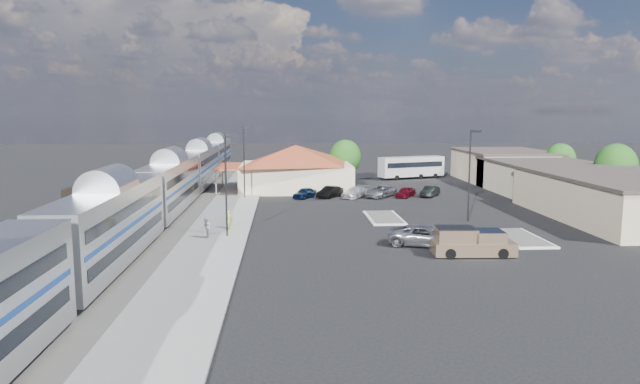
{
  "coord_description": "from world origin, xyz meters",
  "views": [
    {
      "loc": [
        -6.0,
        -54.31,
        10.76
      ],
      "look_at": [
        -2.52,
        1.77,
        2.8
      ],
      "focal_mm": 32.0,
      "sensor_mm": 36.0,
      "label": 1
    }
  ],
  "objects": [
    {
      "name": "passenger_train",
      "position": [
        -18.0,
        5.84,
        2.87
      ],
      "size": [
        3.0,
        104.0,
        5.55
      ],
      "color": "silver",
      "rests_on": "ground"
    },
    {
      "name": "traffic_island_south",
      "position": [
        4.0,
        2.0,
        0.1
      ],
      "size": [
        3.3,
        7.5,
        0.21
      ],
      "color": "silver",
      "rests_on": "ground"
    },
    {
      "name": "lamp_lot",
      "position": [
        12.1,
        0.0,
        5.34
      ],
      "size": [
        1.08,
        0.25,
        9.0
      ],
      "color": "black",
      "rests_on": "ground"
    },
    {
      "name": "lamp_plat_s",
      "position": [
        -10.9,
        -6.0,
        5.34
      ],
      "size": [
        1.08,
        0.25,
        9.0
      ],
      "color": "black",
      "rests_on": "ground"
    },
    {
      "name": "person_a",
      "position": [
        -11.1,
        -2.85,
        1.01
      ],
      "size": [
        0.5,
        0.67,
        1.66
      ],
      "primitive_type": "imported",
      "rotation": [
        0.0,
        0.0,
        1.39
      ],
      "color": "gold",
      "rests_on": "platform"
    },
    {
      "name": "parked_car_b",
      "position": [
        -0.36,
        16.46,
        0.71
      ],
      "size": [
        3.73,
        4.4,
        1.43
      ],
      "primitive_type": "imported",
      "rotation": [
        0.0,
        0.0,
        -0.62
      ],
      "color": "black",
      "rests_on": "ground"
    },
    {
      "name": "parked_car_c",
      "position": [
        2.84,
        16.16,
        0.69
      ],
      "size": [
        4.21,
        5.0,
        1.37
      ],
      "primitive_type": "imported",
      "rotation": [
        0.0,
        0.0,
        -0.59
      ],
      "color": "silver",
      "rests_on": "ground"
    },
    {
      "name": "parked_car_e",
      "position": [
        9.24,
        16.16,
        0.65
      ],
      "size": [
        3.44,
        4.05,
        1.31
      ],
      "primitive_type": "imported",
      "rotation": [
        0.0,
        0.0,
        -0.6
      ],
      "color": "maroon",
      "rests_on": "ground"
    },
    {
      "name": "station_depot",
      "position": [
        -4.56,
        24.0,
        3.13
      ],
      "size": [
        18.35,
        12.24,
        6.2
      ],
      "color": "beige",
      "rests_on": "ground"
    },
    {
      "name": "parked_car_f",
      "position": [
        12.44,
        16.46,
        0.67
      ],
      "size": [
        3.39,
        4.19,
        1.34
      ],
      "primitive_type": "imported",
      "rotation": [
        0.0,
        0.0,
        -0.57
      ],
      "color": "black",
      "rests_on": "ground"
    },
    {
      "name": "traffic_island_north",
      "position": [
        14.0,
        -8.0,
        0.1
      ],
      "size": [
        3.3,
        7.5,
        0.21
      ],
      "color": "silver",
      "rests_on": "ground"
    },
    {
      "name": "suv",
      "position": [
        5.25,
        -10.04,
        0.83
      ],
      "size": [
        6.54,
        4.58,
        1.66
      ],
      "primitive_type": "imported",
      "rotation": [
        0.0,
        0.0,
        1.23
      ],
      "color": "#999CA1",
      "rests_on": "ground"
    },
    {
      "name": "tree_depot",
      "position": [
        3.0,
        30.0,
        4.02
      ],
      "size": [
        4.71,
        4.71,
        6.63
      ],
      "color": "#382314",
      "rests_on": "ground"
    },
    {
      "name": "platform",
      "position": [
        -12.0,
        6.0,
        0.09
      ],
      "size": [
        5.5,
        92.0,
        0.18
      ],
      "primitive_type": "cube",
      "color": "gray",
      "rests_on": "ground"
    },
    {
      "name": "coach_bus",
      "position": [
        14.36,
        36.0,
        2.03
      ],
      "size": [
        11.16,
        5.82,
        3.52
      ],
      "rotation": [
        0.0,
        0.0,
        1.9
      ],
      "color": "silver",
      "rests_on": "ground"
    },
    {
      "name": "tree_east_c",
      "position": [
        34.0,
        26.0,
        3.76
      ],
      "size": [
        4.41,
        4.41,
        6.21
      ],
      "color": "#382314",
      "rests_on": "ground"
    },
    {
      "name": "railbed",
      "position": [
        -21.0,
        8.0,
        0.06
      ],
      "size": [
        16.0,
        100.0,
        0.12
      ],
      "primitive_type": "cube",
      "color": "#4C4944",
      "rests_on": "ground"
    },
    {
      "name": "parked_car_a",
      "position": [
        -3.56,
        16.16,
        0.66
      ],
      "size": [
        3.41,
        4.12,
        1.32
      ],
      "primitive_type": "imported",
      "rotation": [
        0.0,
        0.0,
        -0.57
      ],
      "color": "#0C1C3E",
      "rests_on": "ground"
    },
    {
      "name": "ground",
      "position": [
        0.0,
        0.0,
        0.0
      ],
      "size": [
        280.0,
        280.0,
        0.0
      ],
      "primitive_type": "plane",
      "color": "black",
      "rests_on": "ground"
    },
    {
      "name": "freight_cars",
      "position": [
        -24.0,
        2.85,
        1.93
      ],
      "size": [
        2.8,
        46.0,
        4.0
      ],
      "color": "black",
      "rests_on": "ground"
    },
    {
      "name": "lamp_plat_n",
      "position": [
        -10.9,
        16.0,
        5.34
      ],
      "size": [
        1.08,
        0.25,
        9.0
      ],
      "color": "black",
      "rests_on": "ground"
    },
    {
      "name": "tree_east_b",
      "position": [
        34.0,
        12.0,
        4.22
      ],
      "size": [
        4.94,
        4.94,
        6.96
      ],
      "color": "#382314",
      "rests_on": "ground"
    },
    {
      "name": "person_b",
      "position": [
        -12.64,
        -6.86,
        1.1
      ],
      "size": [
        0.93,
        1.06,
        1.83
      ],
      "primitive_type": "imported",
      "rotation": [
        0.0,
        0.0,
        -1.26
      ],
      "color": "silver",
      "rests_on": "platform"
    },
    {
      "name": "pickup_truck",
      "position": [
        8.09,
        -13.3,
        0.99
      ],
      "size": [
        6.16,
        2.51,
        2.1
      ],
      "rotation": [
        0.0,
        0.0,
        1.52
      ],
      "color": "tan",
      "rests_on": "ground"
    },
    {
      "name": "buildings_east",
      "position": [
        28.0,
        14.28,
        2.27
      ],
      "size": [
        14.4,
        51.4,
        4.8
      ],
      "color": "#C6B28C",
      "rests_on": "ground"
    },
    {
      "name": "parked_car_d",
      "position": [
        6.04,
        16.46,
        0.73
      ],
      "size": [
        5.12,
        5.67,
        1.46
      ],
      "primitive_type": "imported",
      "rotation": [
        0.0,
        0.0,
        -0.65
      ],
      "color": "gray",
      "rests_on": "ground"
    }
  ]
}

